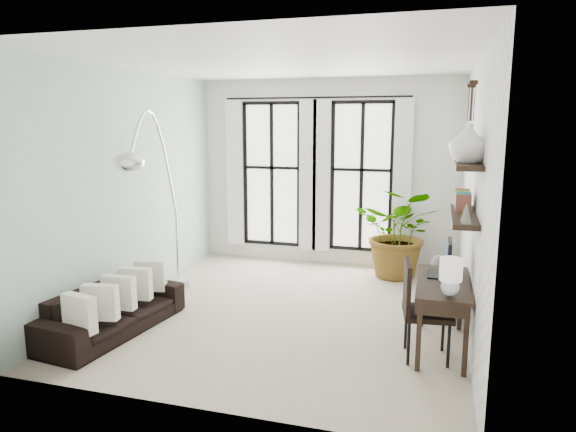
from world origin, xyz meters
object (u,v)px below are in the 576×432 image
at_px(desk, 443,287).
at_px(buddha, 439,291).
at_px(sofa, 113,310).
at_px(desk_chair, 419,304).
at_px(plant, 400,233).
at_px(arc_lamp, 154,156).

height_order(desk, buddha, desk).
xyz_separation_m(sofa, desk_chair, (3.50, 0.31, 0.32)).
relative_size(sofa, desk_chair, 1.81).
bearing_deg(plant, arc_lamp, -142.75).
xyz_separation_m(desk_chair, buddha, (0.21, 1.28, -0.25)).
xyz_separation_m(desk, buddha, (-0.03, 1.05, -0.38)).
height_order(sofa, desk, desk).
distance_m(plant, arc_lamp, 4.00).
distance_m(arc_lamp, buddha, 4.05).
relative_size(desk, arc_lamp, 0.50).
distance_m(sofa, buddha, 4.05).
xyz_separation_m(sofa, arc_lamp, (0.10, 0.92, 1.76)).
bearing_deg(buddha, desk, -88.57).
xyz_separation_m(sofa, plant, (3.11, 3.21, 0.46)).
distance_m(desk_chair, buddha, 1.32).
bearing_deg(sofa, plant, -37.13).
bearing_deg(buddha, plant, 110.62).
height_order(sofa, buddha, buddha).
bearing_deg(desk_chair, arc_lamp, 162.50).
distance_m(plant, buddha, 1.77).
bearing_deg(sofa, buddha, -59.82).
distance_m(sofa, arc_lamp, 1.99).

